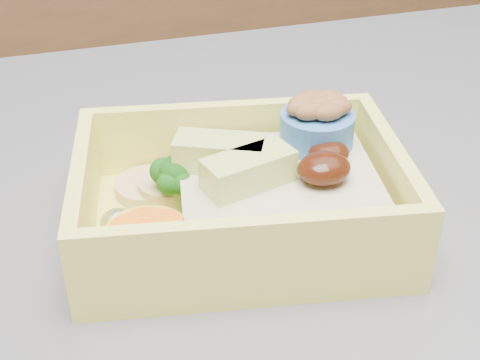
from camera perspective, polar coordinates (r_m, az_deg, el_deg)
name	(u,v)px	position (r m, az deg, el deg)	size (l,w,h in m)	color
bento_box	(250,194)	(0.38, 0.83, -1.23)	(0.20, 0.16, 0.07)	#FFF969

